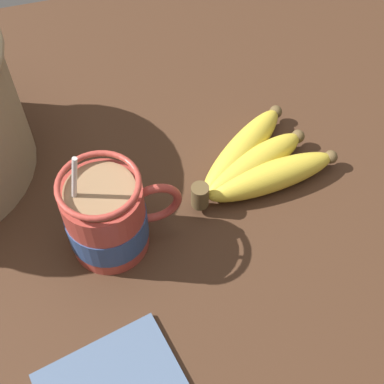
# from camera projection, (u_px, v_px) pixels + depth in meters

# --- Properties ---
(table) EXTENTS (0.92, 0.92, 0.04)m
(table) POSITION_uv_depth(u_px,v_px,m) (161.00, 232.00, 0.62)
(table) COLOR #422819
(table) RESTS_ON ground
(coffee_mug) EXTENTS (0.12, 0.08, 0.15)m
(coffee_mug) POSITION_uv_depth(u_px,v_px,m) (107.00, 217.00, 0.55)
(coffee_mug) COLOR #B23D33
(coffee_mug) RESTS_ON table
(banana_bunch) EXTENTS (0.19, 0.14, 0.04)m
(banana_bunch) POSITION_uv_depth(u_px,v_px,m) (256.00, 164.00, 0.63)
(banana_bunch) COLOR brown
(banana_bunch) RESTS_ON table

